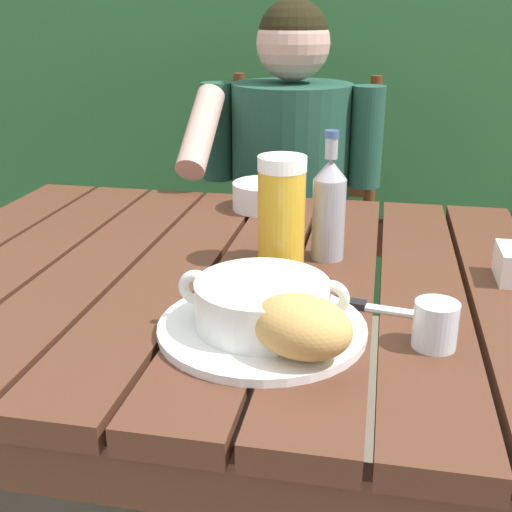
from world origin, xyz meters
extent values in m
cube|color=#4E2B1C|center=(-0.41, 0.00, 0.76)|extent=(0.13, 0.92, 0.04)
cube|color=#4E2B1C|center=(-0.28, 0.00, 0.76)|extent=(0.13, 0.92, 0.04)
cube|color=#4E2B1C|center=(-0.14, 0.00, 0.76)|extent=(0.13, 0.92, 0.04)
cube|color=#4E2B1C|center=(0.00, 0.00, 0.76)|extent=(0.13, 0.92, 0.04)
cube|color=#4E2B1C|center=(0.14, 0.00, 0.76)|extent=(0.13, 0.92, 0.04)
cube|color=#4E2B1C|center=(0.28, 0.00, 0.76)|extent=(0.13, 0.92, 0.04)
cube|color=#4E2B1C|center=(0.41, 0.00, 0.76)|extent=(0.13, 0.92, 0.04)
cube|color=#4E2B1C|center=(0.00, -0.43, 0.70)|extent=(1.19, 0.03, 0.08)
cube|color=#4E2B1C|center=(0.00, 0.43, 0.70)|extent=(1.19, 0.03, 0.08)
cube|color=#4E2B1C|center=(-0.58, 0.42, 0.37)|extent=(0.06, 0.06, 0.74)
cube|color=#2B6132|center=(0.00, 1.77, 1.00)|extent=(3.12, 0.60, 2.00)
cylinder|color=#4F2810|center=(0.17, 0.63, 0.23)|extent=(0.04, 0.04, 0.45)
cylinder|color=#4F2810|center=(-0.25, 0.63, 0.23)|extent=(0.04, 0.04, 0.45)
cylinder|color=#4F2810|center=(0.17, 1.04, 0.23)|extent=(0.04, 0.04, 0.45)
cylinder|color=#4F2810|center=(-0.25, 1.04, 0.23)|extent=(0.04, 0.04, 0.45)
cube|color=#4F2810|center=(-0.04, 0.84, 0.46)|extent=(0.46, 0.45, 0.02)
cylinder|color=#4F2810|center=(0.17, 1.04, 0.72)|extent=(0.04, 0.04, 0.54)
cylinder|color=#4F2810|center=(-0.25, 1.04, 0.72)|extent=(0.04, 0.04, 0.54)
cube|color=#4F2810|center=(-0.04, 1.04, 0.64)|extent=(0.42, 0.02, 0.04)
cube|color=#4F2810|center=(-0.04, 1.04, 0.78)|extent=(0.42, 0.02, 0.04)
cube|color=#4F2810|center=(-0.04, 1.04, 0.92)|extent=(0.42, 0.02, 0.04)
cylinder|color=#1D4435|center=(0.04, 0.54, 0.23)|extent=(0.11, 0.11, 0.45)
cylinder|color=#1D4435|center=(0.04, 0.64, 0.51)|extent=(0.13, 0.40, 0.13)
cylinder|color=#1D4435|center=(-0.13, 0.54, 0.23)|extent=(0.11, 0.11, 0.45)
cylinder|color=#1D4435|center=(-0.13, 0.64, 0.51)|extent=(0.13, 0.40, 0.13)
cylinder|color=#1D4435|center=(-0.04, 0.74, 0.76)|extent=(0.32, 0.32, 0.49)
sphere|color=tan|center=(-0.04, 0.74, 1.10)|extent=(0.19, 0.19, 0.19)
sphere|color=black|center=(-0.04, 0.74, 1.12)|extent=(0.18, 0.18, 0.18)
cylinder|color=#1D4435|center=(0.16, 0.72, 0.87)|extent=(0.08, 0.08, 0.26)
cylinder|color=#1D4435|center=(-0.24, 0.72, 0.87)|extent=(0.08, 0.08, 0.26)
cylinder|color=tan|center=(-0.24, 0.56, 0.90)|extent=(0.07, 0.25, 0.21)
cylinder|color=white|center=(0.06, -0.21, 0.78)|extent=(0.28, 0.28, 0.01)
cylinder|color=white|center=(0.06, -0.21, 0.82)|extent=(0.18, 0.18, 0.06)
cylinder|color=#A24322|center=(0.06, -0.21, 0.83)|extent=(0.16, 0.16, 0.01)
torus|color=white|center=(-0.03, -0.21, 0.83)|extent=(0.05, 0.01, 0.05)
torus|color=white|center=(0.15, -0.21, 0.83)|extent=(0.05, 0.01, 0.05)
ellipsoid|color=tan|center=(0.12, -0.29, 0.82)|extent=(0.15, 0.13, 0.08)
cylinder|color=gold|center=(0.04, 0.04, 0.86)|extent=(0.08, 0.08, 0.16)
cylinder|color=white|center=(0.04, 0.04, 0.95)|extent=(0.08, 0.08, 0.02)
cylinder|color=#96949C|center=(0.12, 0.08, 0.85)|extent=(0.06, 0.06, 0.14)
cone|color=#96949C|center=(0.12, 0.08, 0.93)|extent=(0.06, 0.06, 0.03)
cylinder|color=#96949C|center=(0.12, 0.08, 0.97)|extent=(0.02, 0.02, 0.03)
cylinder|color=#3A4F7E|center=(0.12, 0.08, 0.99)|extent=(0.02, 0.02, 0.01)
cylinder|color=silver|center=(0.28, -0.21, 0.81)|extent=(0.06, 0.06, 0.06)
cube|color=silver|center=(0.22, -0.12, 0.78)|extent=(0.13, 0.04, 0.00)
cube|color=black|center=(0.16, -0.11, 0.78)|extent=(0.07, 0.03, 0.01)
cylinder|color=white|center=(-0.04, 0.36, 0.80)|extent=(0.15, 0.15, 0.06)
camera|label=1|loc=(0.20, -0.98, 1.18)|focal=45.27mm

